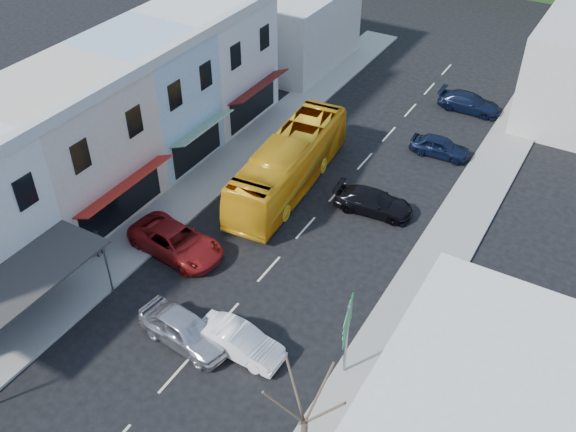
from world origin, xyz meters
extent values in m
plane|color=black|center=(0.00, 0.00, 0.00)|extent=(120.00, 120.00, 0.00)
cube|color=gray|center=(-7.50, 10.00, 0.07)|extent=(3.00, 52.00, 0.15)
cube|color=gray|center=(7.50, 10.00, 0.07)|extent=(3.00, 52.00, 0.15)
cube|color=beige|center=(-12.50, 3.00, 4.00)|extent=(7.00, 8.00, 8.00)
cube|color=maroon|center=(-8.40, 3.00, 3.05)|extent=(1.30, 6.80, 0.08)
cube|color=#95ADBF|center=(-12.50, 10.00, 4.00)|extent=(7.00, 6.00, 8.00)
cube|color=#195926|center=(-8.40, 10.00, 3.05)|extent=(1.30, 5.10, 0.08)
cube|color=silver|center=(-12.50, 16.50, 4.00)|extent=(7.00, 7.00, 8.00)
cube|color=#55140E|center=(-8.40, 16.50, 3.05)|extent=(1.30, 5.95, 0.08)
cube|color=#B7B2A8|center=(-12.00, 27.00, 3.00)|extent=(8.00, 10.00, 6.00)
imported|color=gold|center=(-2.88, 11.05, 1.55)|extent=(3.46, 11.77, 3.10)
imported|color=silver|center=(-0.74, -2.15, 0.70)|extent=(4.58, 2.29, 1.40)
imported|color=white|center=(1.77, -1.42, 0.70)|extent=(4.43, 1.89, 1.40)
imported|color=maroon|center=(-5.00, 2.65, 0.70)|extent=(4.78, 2.39, 1.40)
imported|color=black|center=(2.66, 11.35, 0.70)|extent=(4.67, 2.31, 1.40)
imported|color=black|center=(3.92, 19.16, 0.70)|extent=(4.48, 2.01, 1.40)
imported|color=black|center=(3.70, 26.09, 0.70)|extent=(4.51, 1.87, 1.40)
imported|color=black|center=(-8.34, 0.28, 1.00)|extent=(0.43, 0.62, 1.70)
camera|label=1|loc=(13.40, -17.02, 22.98)|focal=40.00mm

